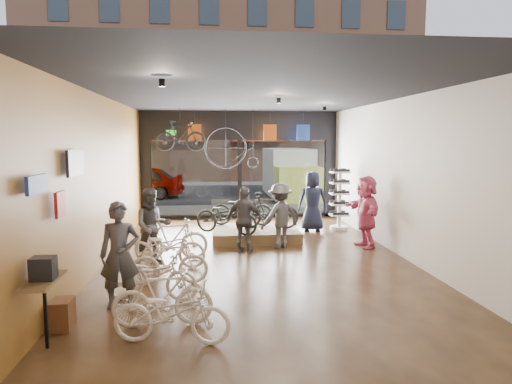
{
  "coord_description": "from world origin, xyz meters",
  "views": [
    {
      "loc": [
        -1.07,
        -10.37,
        2.79
      ],
      "look_at": [
        0.12,
        1.4,
        1.44
      ],
      "focal_mm": 32.0,
      "sensor_mm": 36.0,
      "label": 1
    }
  ],
  "objects": [
    {
      "name": "ground_plane",
      "position": [
        0.0,
        0.0,
        -0.02
      ],
      "size": [
        7.0,
        12.0,
        0.04
      ],
      "primitive_type": "cube",
      "color": "black",
      "rests_on": "ground"
    },
    {
      "name": "ceiling",
      "position": [
        0.0,
        0.0,
        3.82
      ],
      "size": [
        7.0,
        12.0,
        0.04
      ],
      "primitive_type": "cube",
      "color": "black",
      "rests_on": "ground"
    },
    {
      "name": "wall_left",
      "position": [
        -3.52,
        0.0,
        1.9
      ],
      "size": [
        0.04,
        12.0,
        3.8
      ],
      "primitive_type": "cube",
      "color": "brown",
      "rests_on": "ground"
    },
    {
      "name": "wall_right",
      "position": [
        3.52,
        0.0,
        1.9
      ],
      "size": [
        0.04,
        12.0,
        3.8
      ],
      "primitive_type": "cube",
      "color": "beige",
      "rests_on": "ground"
    },
    {
      "name": "wall_back",
      "position": [
        0.0,
        -6.02,
        1.9
      ],
      "size": [
        7.0,
        0.04,
        3.8
      ],
      "primitive_type": "cube",
      "color": "beige",
      "rests_on": "ground"
    },
    {
      "name": "storefront",
      "position": [
        0.0,
        6.0,
        1.9
      ],
      "size": [
        7.0,
        0.26,
        3.8
      ],
      "primitive_type": null,
      "color": "black",
      "rests_on": "ground"
    },
    {
      "name": "exit_sign",
      "position": [
        -2.4,
        5.88,
        3.05
      ],
      "size": [
        0.35,
        0.06,
        0.18
      ],
      "primitive_type": "cube",
      "color": "#198C26",
      "rests_on": "storefront"
    },
    {
      "name": "street_road",
      "position": [
        0.0,
        15.0,
        -0.01
      ],
      "size": [
        30.0,
        18.0,
        0.02
      ],
      "primitive_type": "cube",
      "color": "black",
      "rests_on": "ground"
    },
    {
      "name": "sidewalk_near",
      "position": [
        0.0,
        7.2,
        0.06
      ],
      "size": [
        30.0,
        2.4,
        0.12
      ],
      "primitive_type": "cube",
      "color": "slate",
      "rests_on": "ground"
    },
    {
      "name": "sidewalk_far",
      "position": [
        0.0,
        19.0,
        0.06
      ],
      "size": [
        30.0,
        2.0,
        0.12
      ],
      "primitive_type": "cube",
      "color": "slate",
      "rests_on": "ground"
    },
    {
      "name": "opposite_building",
      "position": [
        0.0,
        21.5,
        7.0
      ],
      "size": [
        26.0,
        5.0,
        14.0
      ],
      "primitive_type": "cube",
      "color": "brown",
      "rests_on": "ground"
    },
    {
      "name": "street_car",
      "position": [
        -4.63,
        12.0,
        0.78
      ],
      "size": [
        4.59,
        1.85,
        1.56
      ],
      "primitive_type": "imported",
      "rotation": [
        0.0,
        0.0,
        -1.57
      ],
      "color": "gray",
      "rests_on": "street_road"
    },
    {
      "name": "box_truck",
      "position": [
        2.78,
        11.0,
        1.19
      ],
      "size": [
        2.01,
        6.03,
        2.37
      ],
      "primitive_type": null,
      "color": "silver",
      "rests_on": "street_road"
    },
    {
      "name": "floor_bike_0",
      "position": [
        -1.62,
        -4.27,
        0.43
      ],
      "size": [
        1.72,
        0.87,
        0.86
      ],
      "primitive_type": "imported",
      "rotation": [
        0.0,
        0.0,
        1.38
      ],
      "color": "beige",
      "rests_on": "ground_plane"
    },
    {
      "name": "floor_bike_1",
      "position": [
        -1.8,
        -3.67,
        0.45
      ],
      "size": [
        1.52,
        0.48,
        0.91
      ],
      "primitive_type": "imported",
      "rotation": [
        0.0,
        0.0,
        1.61
      ],
      "color": "beige",
      "rests_on": "ground_plane"
    },
    {
      "name": "floor_bike_2",
      "position": [
        -2.12,
        -2.52,
        0.44
      ],
      "size": [
        1.73,
        0.86,
        0.87
      ],
      "primitive_type": "imported",
      "rotation": [
        0.0,
        0.0,
        1.4
      ],
      "color": "beige",
      "rests_on": "ground_plane"
    },
    {
      "name": "floor_bike_3",
      "position": [
        -1.87,
        -1.64,
        0.45
      ],
      "size": [
        1.52,
        0.48,
        0.9
      ],
      "primitive_type": "imported",
      "rotation": [
        0.0,
        0.0,
        1.61
      ],
      "color": "beige",
      "rests_on": "ground_plane"
    },
    {
      "name": "floor_bike_4",
      "position": [
        -2.05,
        -0.45,
        0.46
      ],
      "size": [
        1.82,
        0.85,
        0.92
      ],
      "primitive_type": "imported",
      "rotation": [
        0.0,
        0.0,
        1.43
      ],
      "color": "beige",
      "rests_on": "ground_plane"
    },
    {
      "name": "floor_bike_5",
      "position": [
        -1.96,
        0.13,
        0.51
      ],
      "size": [
        1.75,
        0.8,
        1.01
      ],
      "primitive_type": "imported",
      "rotation": [
        0.0,
        0.0,
        1.77
      ],
      "color": "beige",
      "rests_on": "ground_plane"
    },
    {
      "name": "display_platform",
      "position": [
        0.19,
        2.25,
        0.15
      ],
      "size": [
        2.4,
        1.8,
        0.3
      ],
      "primitive_type": "cube",
      "color": "brown",
      "rests_on": "ground_plane"
    },
    {
      "name": "display_bike_left",
      "position": [
        -0.65,
        1.63,
        0.78
      ],
      "size": [
        1.89,
        1.48,
        0.96
      ],
      "primitive_type": "imported",
      "rotation": [
        0.0,
        0.0,
        1.03
      ],
      "color": "black",
      "rests_on": "display_platform"
    },
    {
      "name": "display_bike_mid",
      "position": [
        0.55,
        2.19,
        0.81
      ],
      "size": [
        1.76,
        0.69,
        1.03
      ],
      "primitive_type": "imported",
      "rotation": [
        0.0,
        0.0,
        1.45
      ],
      "color": "black",
      "rests_on": "display_platform"
    },
    {
      "name": "display_bike_right",
      "position": [
        -0.15,
        2.83,
        0.78
      ],
      "size": [
        1.92,
        0.93,
        0.97
      ],
      "primitive_type": "imported",
      "rotation": [
        0.0,
        0.0,
        1.41
      ],
      "color": "black",
      "rests_on": "display_platform"
    },
    {
      "name": "customer_0",
      "position": [
        -2.58,
        -2.78,
        0.89
      ],
      "size": [
        0.69,
        0.49,
        1.79
      ],
      "primitive_type": "imported",
      "rotation": [
        0.0,
        0.0,
        0.1
      ],
      "color": "#3F3F44",
      "rests_on": "ground_plane"
    },
    {
      "name": "customer_1",
      "position": [
        -2.37,
        -0.06,
        0.86
      ],
      "size": [
        0.98,
        0.85,
        1.72
      ],
      "primitive_type": "imported",
      "rotation": [
        0.0,
        0.0,
        0.27
      ],
      "color": "#3F3F44",
      "rests_on": "ground_plane"
    },
    {
      "name": "customer_2",
      "position": [
        -0.22,
        0.74,
        0.83
      ],
      "size": [
        1.05,
        0.78,
        1.66
      ],
      "primitive_type": "imported",
      "rotation": [
        0.0,
        0.0,
        2.7
      ],
      "color": "#3F3F44",
      "rests_on": "ground_plane"
    },
    {
      "name": "customer_3",
      "position": [
        0.72,
        1.12,
        0.85
      ],
      "size": [
        1.26,
        1.04,
        1.69
      ],
      "primitive_type": "imported",
      "rotation": [
        0.0,
        0.0,
        3.59
      ],
      "color": "#3F3F44",
      "rests_on": "ground_plane"
    },
    {
      "name": "customer_4",
      "position": [
        2.06,
        3.23,
        0.92
      ],
      "size": [
        1.0,
        0.75,
        1.85
      ],
      "primitive_type": "imported",
      "rotation": [
        0.0,
        0.0,
        2.94
      ],
      "color": "#161C33",
      "rests_on": "ground_plane"
    },
    {
      "name": "customer_5",
      "position": [
        2.96,
        1.01,
        0.94
      ],
      "size": [
        0.7,
        1.79,
        1.88
      ],
      "primitive_type": "imported",
      "rotation": [
        0.0,
        0.0,
        4.8
      ],
      "color": "#CC4C72",
      "rests_on": "ground_plane"
    },
    {
      "name": "sunglasses_rack",
      "position": [
        2.95,
        3.41,
        0.97
      ],
      "size": [
        0.58,
        0.48,
        1.93
      ],
      "primitive_type": null,
      "rotation": [
        0.0,
        0.0,
        0.03
      ],
      "color": "white",
      "rests_on": "ground_plane"
    },
    {
      "name": "wall_merch",
      "position": [
        -3.38,
        -3.5,
        1.3
      ],
      "size": [
        0.4,
        2.4,
        2.6
      ],
      "primitive_type": null,
      "color": "navy",
      "rests_on": "wall_left"
    },
    {
      "name": "penny_farthing",
      "position": [
        -0.28,
        4.3,
        2.5
      ],
      "size": [
        1.67,
        0.06,
        1.33
      ],
      "primitive_type": null,
      "color": "black",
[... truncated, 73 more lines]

